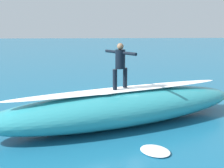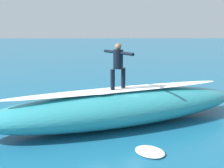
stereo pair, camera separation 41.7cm
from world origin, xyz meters
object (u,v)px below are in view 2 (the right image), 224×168
(surfer_riding, at_px, (118,63))
(surfboard_paddling, at_px, (108,97))
(surfboard_riding, at_px, (118,90))
(surfer_paddling, at_px, (107,93))

(surfer_riding, bearing_deg, surfboard_paddling, -121.70)
(surfer_riding, bearing_deg, surfboard_riding, 63.23)
(surfboard_riding, distance_m, surfboard_paddling, 3.81)
(surfer_riding, distance_m, surfer_paddling, 4.24)
(surfboard_riding, bearing_deg, surfer_riding, -116.77)
(surfboard_riding, relative_size, surfboard_paddling, 0.84)
(surfer_riding, height_order, surfer_paddling, surfer_riding)
(surfboard_paddling, bearing_deg, surfer_riding, -23.13)
(surfboard_paddling, bearing_deg, surfer_paddling, -180.00)
(surfer_riding, bearing_deg, surfer_paddling, -120.91)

